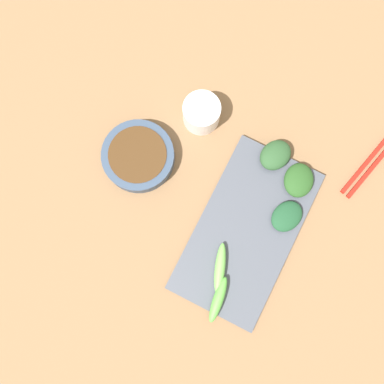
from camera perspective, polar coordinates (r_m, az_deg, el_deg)
tabletop at (r=0.88m, az=2.71°, el=-1.42°), size 2.10×2.10×0.02m
sauce_bowl at (r=0.87m, az=-7.14°, el=4.72°), size 0.15×0.15×0.04m
serving_plate at (r=0.86m, az=7.22°, el=-5.12°), size 0.19×0.34×0.01m
broccoli_stalk_0 at (r=0.84m, az=3.74°, el=-10.04°), size 0.05×0.10×0.02m
broccoli_stalk_1 at (r=0.84m, az=3.50°, el=-14.04°), size 0.03×0.09×0.03m
broccoli_leafy_2 at (r=0.88m, az=13.97°, el=1.52°), size 0.07×0.08×0.02m
broccoli_leafy_3 at (r=0.88m, az=11.01°, el=4.83°), size 0.08×0.08×0.03m
broccoli_leafy_4 at (r=0.86m, az=12.46°, el=-3.17°), size 0.07×0.08×0.02m
chopsticks at (r=0.96m, az=23.59°, el=4.76°), size 0.08×0.23×0.01m
tea_cup at (r=0.88m, az=1.27°, el=10.41°), size 0.08×0.08×0.06m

